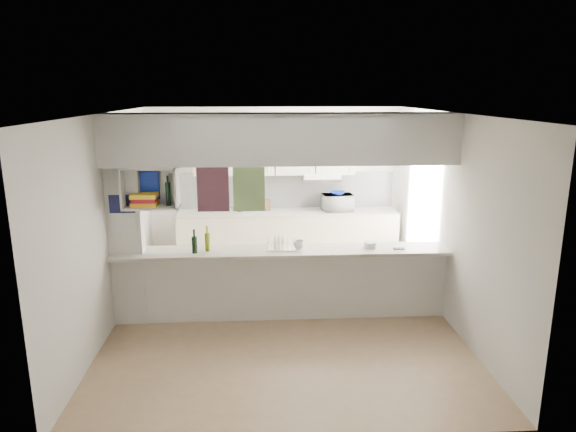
{
  "coord_description": "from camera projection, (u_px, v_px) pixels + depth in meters",
  "views": [
    {
      "loc": [
        -0.28,
        -6.13,
        2.85
      ],
      "look_at": [
        0.11,
        0.5,
        1.23
      ],
      "focal_mm": 32.0,
      "sensor_mm": 36.0,
      "label": 1
    }
  ],
  "objects": [
    {
      "name": "knife_block",
      "position": [
        268.0,
        205.0,
        8.51
      ],
      "size": [
        0.09,
        0.08,
        0.18
      ],
      "primitive_type": "cube",
      "rotation": [
        0.0,
        0.0,
        0.05
      ],
      "color": "brown",
      "rests_on": "bench_top"
    },
    {
      "name": "wall_left",
      "position": [
        109.0,
        223.0,
        6.21
      ],
      "size": [
        0.0,
        4.8,
        4.8
      ],
      "primitive_type": "plane",
      "rotation": [
        1.57,
        0.0,
        1.57
      ],
      "color": "silver",
      "rests_on": "floor"
    },
    {
      "name": "wall_right",
      "position": [
        448.0,
        218.0,
        6.45
      ],
      "size": [
        0.0,
        4.8,
        4.8
      ],
      "primitive_type": "plane",
      "rotation": [
        1.57,
        0.0,
        -1.57
      ],
      "color": "silver",
      "rests_on": "floor"
    },
    {
      "name": "wall_back",
      "position": [
        275.0,
        185.0,
        8.66
      ],
      "size": [
        4.2,
        0.0,
        4.2
      ],
      "primitive_type": "plane",
      "rotation": [
        1.57,
        0.0,
        0.0
      ],
      "color": "silver",
      "rests_on": "floor"
    },
    {
      "name": "plastic_tubs",
      "position": [
        372.0,
        245.0,
        6.48
      ],
      "size": [
        0.5,
        0.18,
        0.08
      ],
      "color": "silver",
      "rests_on": "breakfast_bar"
    },
    {
      "name": "servery_partition",
      "position": [
        267.0,
        192.0,
        6.24
      ],
      "size": [
        4.2,
        0.5,
        2.6
      ],
      "color": "silver",
      "rests_on": "floor"
    },
    {
      "name": "utensil_jar",
      "position": [
        240.0,
        207.0,
        8.45
      ],
      "size": [
        0.11,
        0.11,
        0.15
      ],
      "primitive_type": "cylinder",
      "color": "black",
      "rests_on": "bench_top"
    },
    {
      "name": "dish_rack",
      "position": [
        282.0,
        242.0,
        6.45
      ],
      "size": [
        0.39,
        0.3,
        0.2
      ],
      "rotation": [
        0.0,
        0.0,
        -0.07
      ],
      "color": "silver",
      "rests_on": "breakfast_bar"
    },
    {
      "name": "wine_bottles",
      "position": [
        201.0,
        243.0,
        6.3
      ],
      "size": [
        0.22,
        0.15,
        0.32
      ],
      "color": "black",
      "rests_on": "breakfast_bar"
    },
    {
      "name": "floor",
      "position": [
        282.0,
        317.0,
        6.64
      ],
      "size": [
        4.8,
        4.8,
        0.0
      ],
      "primitive_type": "plane",
      "color": "#9E7A5C",
      "rests_on": "ground"
    },
    {
      "name": "bowl",
      "position": [
        337.0,
        193.0,
        8.41
      ],
      "size": [
        0.23,
        0.23,
        0.06
      ],
      "primitive_type": "imported",
      "color": "#0E239A",
      "rests_on": "microwave"
    },
    {
      "name": "ceiling",
      "position": [
        281.0,
        113.0,
        6.02
      ],
      "size": [
        4.8,
        4.8,
        0.0
      ],
      "primitive_type": "plane",
      "color": "white",
      "rests_on": "wall_back"
    },
    {
      "name": "kitchen_run",
      "position": [
        285.0,
        216.0,
        8.53
      ],
      "size": [
        3.6,
        0.63,
        2.24
      ],
      "color": "beige",
      "rests_on": "floor"
    },
    {
      "name": "microwave",
      "position": [
        338.0,
        203.0,
        8.48
      ],
      "size": [
        0.52,
        0.38,
        0.27
      ],
      "primitive_type": "imported",
      "rotation": [
        0.0,
        0.0,
        3.24
      ],
      "color": "white",
      "rests_on": "bench_top"
    },
    {
      "name": "cubby_shelf",
      "position": [
        150.0,
        190.0,
        6.08
      ],
      "size": [
        0.65,
        0.35,
        0.5
      ],
      "color": "white",
      "rests_on": "bulkhead"
    },
    {
      "name": "cup",
      "position": [
        299.0,
        245.0,
        6.39
      ],
      "size": [
        0.15,
        0.15,
        0.11
      ],
      "primitive_type": "imported",
      "rotation": [
        0.0,
        0.0,
        -0.15
      ],
      "color": "white",
      "rests_on": "dish_rack"
    }
  ]
}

